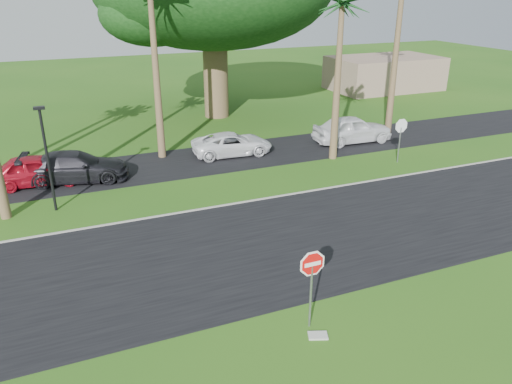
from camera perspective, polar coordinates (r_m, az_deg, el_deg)
The scene contains 14 objects.
ground at distance 17.22m, azimuth -0.19°, elevation -9.80°, with size 120.00×120.00×0.00m, color #245415.
road at distance 18.82m, azimuth -2.53°, elevation -6.75°, with size 120.00×8.00×0.02m, color black.
parking_strip at distance 28.08m, azimuth -9.97°, elevation 3.10°, with size 120.00×5.00×0.02m, color black.
curb at distance 22.25m, azimuth -6.14°, elevation -1.94°, with size 120.00×0.12×0.06m, color gray.
stop_sign_near at distance 14.18m, azimuth 6.39°, elevation -9.27°, with size 1.05×0.07×2.62m.
stop_sign_far at distance 28.68m, azimuth 16.21°, elevation 6.65°, with size 1.05×0.07×2.62m.
palm_right_near at distance 27.60m, azimuth 9.81°, elevation 20.16°, with size 5.00×5.00×9.50m.
streetlight_right at distance 22.91m, azimuth -22.81°, elevation 4.13°, with size 0.45×0.25×4.64m.
building_far at distance 49.87m, azimuth 14.44°, elevation 13.02°, with size 10.00×6.00×3.00m, color gray.
car_red at distance 26.87m, azimuth -23.72°, elevation 2.28°, with size 1.80×4.47×1.52m, color #A80E1E.
car_dark at distance 26.69m, azimuth -19.95°, elevation 2.70°, with size 2.11×5.18×1.50m, color black.
car_minivan at distance 29.17m, azimuth -2.73°, elevation 5.48°, with size 2.14×4.65×1.29m, color white.
car_pickup at distance 32.02m, azimuth 10.96°, elevation 7.04°, with size 2.01×5.00×1.70m, color white.
utility_slab at distance 14.82m, azimuth 7.08°, elevation -15.97°, with size 0.55×0.35×0.06m, color #A9AAA1.
Camera 1 is at (-5.53, -13.44, 9.23)m, focal length 35.00 mm.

